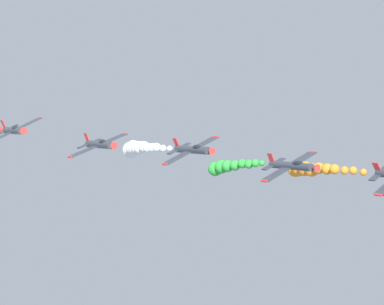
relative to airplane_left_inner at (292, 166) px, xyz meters
The scene contains 7 objects.
smoke_trail_lead 18.86m from the airplane_left_inner, 136.34° to the right, with size 5.54×22.37×3.05m.
airplane_left_inner is the anchor object (origin of this frame).
smoke_trail_left_inner 16.29m from the airplane_left_inner, 88.59° to the right, with size 2.49×14.18×3.28m.
airplane_right_inner 14.38m from the airplane_left_inner, 43.42° to the right, with size 8.86×10.35×4.27m.
smoke_trail_right_inner 37.59m from the airplane_left_inner, 79.30° to the right, with size 7.29×28.01×3.62m.
airplane_left_outer 28.15m from the airplane_left_inner, 40.29° to the right, with size 9.06×10.35×3.73m.
airplane_right_outer 41.16m from the airplane_left_inner, 38.18° to the right, with size 8.77×10.35×4.46m.
Camera 1 is at (46.99, 83.96, 126.69)m, focal length 63.05 mm.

